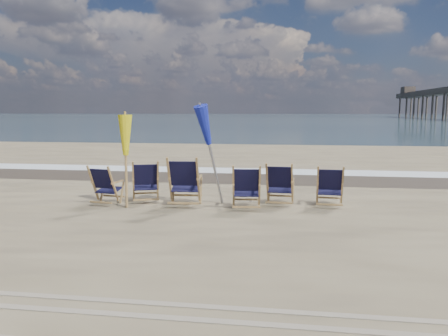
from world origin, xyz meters
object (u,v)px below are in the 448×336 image
(beach_chair_1, at_px, (158,181))
(beach_chair_2, at_px, (198,182))
(beach_chair_0, at_px, (113,186))
(umbrella_blue, at_px, (212,127))
(beach_chair_3, at_px, (260,188))
(beach_chair_5, at_px, (342,187))
(umbrella_yellow, at_px, (125,140))
(beach_chair_4, at_px, (292,185))

(beach_chair_1, relative_size, beach_chair_2, 0.88)
(beach_chair_0, xyz_separation_m, umbrella_blue, (2.11, 0.40, 1.27))
(beach_chair_0, height_order, beach_chair_2, beach_chair_2)
(beach_chair_3, distance_m, beach_chair_5, 1.78)
(beach_chair_3, xyz_separation_m, beach_chair_5, (1.72, 0.47, -0.03))
(umbrella_blue, bearing_deg, beach_chair_5, 2.24)
(beach_chair_1, relative_size, umbrella_blue, 0.43)
(beach_chair_1, relative_size, umbrella_yellow, 0.50)
(beach_chair_1, bearing_deg, beach_chair_2, 140.59)
(umbrella_blue, bearing_deg, beach_chair_0, -169.41)
(beach_chair_0, height_order, umbrella_yellow, umbrella_yellow)
(beach_chair_2, xyz_separation_m, beach_chair_3, (1.32, -0.12, -0.07))
(beach_chair_3, relative_size, umbrella_blue, 0.43)
(beach_chair_3, bearing_deg, umbrella_blue, -24.63)
(beach_chair_3, xyz_separation_m, umbrella_blue, (-1.04, 0.36, 1.23))
(umbrella_yellow, bearing_deg, beach_chair_4, 9.30)
(beach_chair_5, relative_size, umbrella_blue, 0.41)
(beach_chair_3, xyz_separation_m, umbrella_yellow, (-2.83, -0.09, 0.96))
(beach_chair_0, distance_m, umbrella_blue, 2.50)
(beach_chair_1, distance_m, beach_chair_5, 4.03)
(beach_chair_0, bearing_deg, umbrella_yellow, 178.76)
(beach_chair_0, distance_m, beach_chair_5, 4.90)
(beach_chair_1, relative_size, beach_chair_3, 1.00)
(beach_chair_0, height_order, beach_chair_4, beach_chair_4)
(beach_chair_2, bearing_deg, beach_chair_0, 0.53)
(beach_chair_1, distance_m, beach_chair_2, 1.06)
(beach_chair_2, relative_size, beach_chair_4, 1.15)
(beach_chair_0, distance_m, umbrella_yellow, 1.05)
(beach_chair_1, height_order, umbrella_yellow, umbrella_yellow)
(beach_chair_2, xyz_separation_m, beach_chair_4, (1.98, 0.36, -0.07))
(beach_chair_3, height_order, beach_chair_4, beach_chair_3)
(beach_chair_0, bearing_deg, beach_chair_2, -166.73)
(beach_chair_0, distance_m, beach_chair_4, 3.86)
(beach_chair_1, xyz_separation_m, beach_chair_4, (2.98, 0.00, -0.00))
(beach_chair_1, distance_m, beach_chair_4, 2.98)
(beach_chair_1, relative_size, beach_chair_5, 1.06)
(beach_chair_1, xyz_separation_m, umbrella_blue, (1.27, -0.12, 1.23))
(beach_chair_2, relative_size, beach_chair_3, 1.14)
(umbrella_yellow, distance_m, umbrella_blue, 1.86)
(beach_chair_1, xyz_separation_m, beach_chair_5, (4.03, -0.01, -0.03))
(beach_chair_2, distance_m, beach_chair_4, 2.02)
(umbrella_yellow, bearing_deg, beach_chair_1, 47.69)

